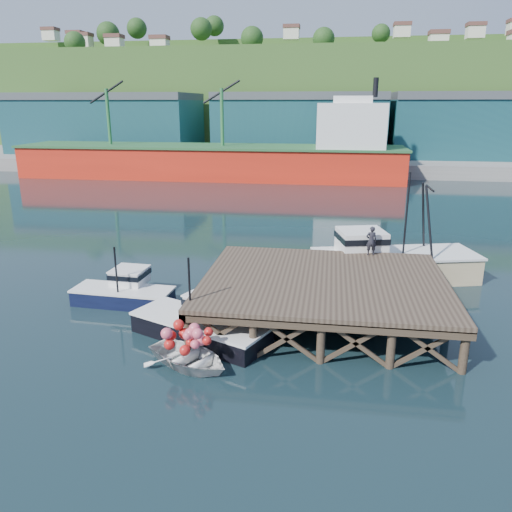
% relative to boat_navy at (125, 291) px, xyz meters
% --- Properties ---
extents(ground, '(300.00, 300.00, 0.00)m').
position_rel_boat_navy_xyz_m(ground, '(5.25, -0.43, -0.68)').
color(ground, black).
rests_on(ground, ground).
extents(wharf, '(12.00, 10.00, 2.62)m').
position_rel_boat_navy_xyz_m(wharf, '(10.75, -0.61, 1.26)').
color(wharf, brown).
rests_on(wharf, ground).
extents(far_quay, '(160.00, 40.00, 2.00)m').
position_rel_boat_navy_xyz_m(far_quay, '(5.25, 69.57, 0.32)').
color(far_quay, gray).
rests_on(far_quay, ground).
extents(warehouse_left, '(32.00, 16.00, 9.00)m').
position_rel_boat_navy_xyz_m(warehouse_left, '(-29.75, 64.57, 5.82)').
color(warehouse_left, '#195354').
rests_on(warehouse_left, far_quay).
extents(warehouse_mid, '(28.00, 16.00, 9.00)m').
position_rel_boat_navy_xyz_m(warehouse_mid, '(5.25, 64.57, 5.82)').
color(warehouse_mid, '#195354').
rests_on(warehouse_mid, far_quay).
extents(warehouse_right, '(30.00, 16.00, 9.00)m').
position_rel_boat_navy_xyz_m(warehouse_right, '(35.25, 64.57, 5.82)').
color(warehouse_right, '#195354').
rests_on(warehouse_right, far_quay).
extents(cargo_ship, '(55.50, 10.00, 13.75)m').
position_rel_boat_navy_xyz_m(cargo_ship, '(-3.22, 47.57, 2.63)').
color(cargo_ship, red).
rests_on(cargo_ship, ground).
extents(hillside, '(220.00, 50.00, 22.00)m').
position_rel_boat_navy_xyz_m(hillside, '(5.25, 99.57, 10.32)').
color(hillside, '#2D511E').
rests_on(hillside, ground).
extents(boat_navy, '(5.50, 3.05, 3.38)m').
position_rel_boat_navy_xyz_m(boat_navy, '(0.00, 0.00, 0.00)').
color(boat_navy, black).
rests_on(boat_navy, ground).
extents(boat_black, '(7.06, 5.88, 4.10)m').
position_rel_boat_navy_xyz_m(boat_black, '(5.32, -3.42, 0.07)').
color(boat_black, black).
rests_on(boat_black, ground).
extents(trawler, '(10.46, 5.85, 6.63)m').
position_rel_boat_navy_xyz_m(trawler, '(14.76, 6.07, 0.69)').
color(trawler, '#D5BD89').
rests_on(trawler, ground).
extents(dinghy, '(4.72, 4.29, 0.80)m').
position_rel_boat_navy_xyz_m(dinghy, '(5.38, -6.23, -0.28)').
color(dinghy, white).
rests_on(dinghy, ground).
extents(dockworker, '(0.67, 0.49, 1.68)m').
position_rel_boat_navy_xyz_m(dockworker, '(13.30, 3.97, 2.29)').
color(dockworker, black).
rests_on(dockworker, wharf).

